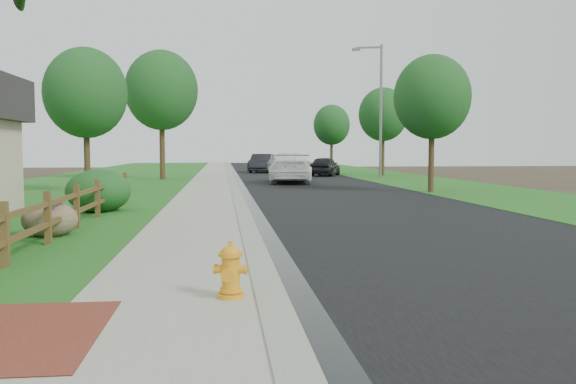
{
  "coord_description": "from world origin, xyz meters",
  "views": [
    {
      "loc": [
        -0.2,
        -7.11,
        1.91
      ],
      "look_at": [
        0.94,
        3.37,
        1.17
      ],
      "focal_mm": 38.0,
      "sensor_mm": 36.0,
      "label": 1
    }
  ],
  "objects": [
    {
      "name": "tree_near_right",
      "position": [
        9.0,
        18.92,
        4.2
      ],
      "size": [
        3.37,
        3.37,
        6.06
      ],
      "color": "#3C2418",
      "rests_on": "ground"
    },
    {
      "name": "road",
      "position": [
        4.6,
        35.0,
        0.01
      ],
      "size": [
        8.0,
        90.0,
        0.02
      ],
      "primitive_type": "cube",
      "color": "black",
      "rests_on": "ground"
    },
    {
      "name": "ground",
      "position": [
        0.0,
        0.0,
        0.0
      ],
      "size": [
        120.0,
        120.0,
        0.0
      ],
      "primitive_type": "plane",
      "color": "#37291E"
    },
    {
      "name": "streetlight",
      "position": [
        10.02,
        32.09,
        4.95
      ],
      "size": [
        1.99,
        0.69,
        8.73
      ],
      "color": "slate",
      "rests_on": "ground"
    },
    {
      "name": "tree_near_left",
      "position": [
        -6.03,
        20.24,
        4.34
      ],
      "size": [
        3.57,
        3.57,
        6.32
      ],
      "color": "#3C2418",
      "rests_on": "ground"
    },
    {
      "name": "shrub_d",
      "position": [
        -3.9,
        11.7,
        0.66
      ],
      "size": [
        2.36,
        2.36,
        1.31
      ],
      "primitive_type": "ellipsoid",
      "rotation": [
        0.0,
        0.0,
        0.26
      ],
      "color": "#163F17",
      "rests_on": "ground"
    },
    {
      "name": "dark_car_mid",
      "position": [
        7.2,
        36.19,
        0.71
      ],
      "size": [
        3.04,
        4.38,
        1.39
      ],
      "primitive_type": "imported",
      "rotation": [
        0.0,
        0.0,
        2.76
      ],
      "color": "black",
      "rests_on": "road"
    },
    {
      "name": "tree_far_right",
      "position": [
        9.0,
        43.5,
        3.96
      ],
      "size": [
        3.07,
        3.07,
        5.66
      ],
      "color": "#3C2418",
      "rests_on": "ground"
    },
    {
      "name": "curb",
      "position": [
        0.4,
        35.0,
        0.06
      ],
      "size": [
        0.4,
        90.0,
        0.12
      ],
      "primitive_type": "cube",
      "color": "gray",
      "rests_on": "ground"
    },
    {
      "name": "grass_strip",
      "position": [
        -2.8,
        35.0,
        0.03
      ],
      "size": [
        1.6,
        90.0,
        0.06
      ],
      "primitive_type": "cube",
      "color": "#215317",
      "rests_on": "ground"
    },
    {
      "name": "white_suv",
      "position": [
        3.68,
        27.53,
        0.87
      ],
      "size": [
        2.95,
        6.05,
        1.7
      ],
      "primitive_type": "imported",
      "rotation": [
        0.0,
        0.0,
        3.04
      ],
      "color": "white",
      "rests_on": "road"
    },
    {
      "name": "brick_patch",
      "position": [
        -2.2,
        -1.0,
        0.06
      ],
      "size": [
        1.6,
        2.4,
        0.11
      ],
      "primitive_type": "cube",
      "color": "maroon",
      "rests_on": "ground"
    },
    {
      "name": "fire_hydrant",
      "position": [
        -0.1,
        0.26,
        0.42
      ],
      "size": [
        0.46,
        0.37,
        0.7
      ],
      "color": "orange",
      "rests_on": "sidewalk"
    },
    {
      "name": "verge_far",
      "position": [
        11.5,
        35.0,
        0.02
      ],
      "size": [
        6.0,
        90.0,
        0.04
      ],
      "primitive_type": "cube",
      "color": "#215317",
      "rests_on": "ground"
    },
    {
      "name": "wet_gutter",
      "position": [
        0.75,
        35.0,
        0.02
      ],
      "size": [
        0.5,
        90.0,
        0.0
      ],
      "primitive_type": "cube",
      "color": "black",
      "rests_on": "road"
    },
    {
      "name": "dark_car_far",
      "position": [
        3.12,
        43.25,
        0.79
      ],
      "size": [
        2.64,
        4.9,
        1.53
      ],
      "primitive_type": "imported",
      "rotation": [
        0.0,
        0.0,
        -0.23
      ],
      "color": "black",
      "rests_on": "road"
    },
    {
      "name": "sidewalk",
      "position": [
        -0.9,
        35.0,
        0.05
      ],
      "size": [
        2.2,
        90.0,
        0.1
      ],
      "primitive_type": "cube",
      "color": "gray",
      "rests_on": "ground"
    },
    {
      "name": "tree_mid_left",
      "position": [
        -3.9,
        31.78,
        5.58
      ],
      "size": [
        4.52,
        4.52,
        8.09
      ],
      "color": "#3C2418",
      "rests_on": "ground"
    },
    {
      "name": "ranch_fence",
      "position": [
        -3.6,
        6.4,
        0.62
      ],
      "size": [
        0.12,
        16.92,
        1.1
      ],
      "color": "#4F371A",
      "rests_on": "ground"
    },
    {
      "name": "lawn_near",
      "position": [
        -8.0,
        35.0,
        0.02
      ],
      "size": [
        9.0,
        90.0,
        0.04
      ],
      "primitive_type": "cube",
      "color": "#215317",
      "rests_on": "ground"
    },
    {
      "name": "tree_mid_right",
      "position": [
        11.35,
        35.84,
        4.41
      ],
      "size": [
        3.51,
        3.51,
        6.36
      ],
      "color": "#3C2418",
      "rests_on": "ground"
    },
    {
      "name": "boulder",
      "position": [
        -3.9,
        6.44,
        0.4
      ],
      "size": [
        1.43,
        1.27,
        0.79
      ],
      "primitive_type": "ellipsoid",
      "rotation": [
        0.0,
        0.0,
        -0.38
      ],
      "color": "brown",
      "rests_on": "ground"
    }
  ]
}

